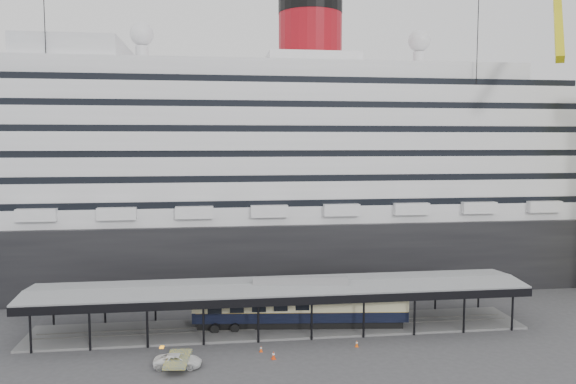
{
  "coord_description": "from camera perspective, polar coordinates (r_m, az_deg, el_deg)",
  "views": [
    {
      "loc": [
        -7.45,
        -57.24,
        21.44
      ],
      "look_at": [
        1.26,
        8.0,
        15.47
      ],
      "focal_mm": 35.0,
      "sensor_mm": 36.0,
      "label": 1
    }
  ],
  "objects": [
    {
      "name": "traffic_cone_mid",
      "position": [
        59.48,
        -2.76,
        -15.61
      ],
      "size": [
        0.37,
        0.37,
        0.66
      ],
      "rotation": [
        0.0,
        0.0,
        -0.1
      ],
      "color": "#FB4E0D",
      "rests_on": "ground"
    },
    {
      "name": "port_truck",
      "position": [
        56.62,
        -11.13,
        -16.48
      ],
      "size": [
        4.7,
        2.51,
        1.26
      ],
      "primitive_type": "imported",
      "rotation": [
        0.0,
        0.0,
        1.47
      ],
      "color": "white",
      "rests_on": "ground"
    },
    {
      "name": "traffic_cone_right",
      "position": [
        61.15,
        7.0,
        -15.02
      ],
      "size": [
        0.44,
        0.44,
        0.72
      ],
      "rotation": [
        0.0,
        0.0,
        -0.24
      ],
      "color": "#ED590D",
      "rests_on": "ground"
    },
    {
      "name": "ground",
      "position": [
        61.57,
        -0.18,
        -15.19
      ],
      "size": [
        200.0,
        200.0,
        0.0
      ],
      "primitive_type": "plane",
      "color": "#3B3B3E",
      "rests_on": "ground"
    },
    {
      "name": "traffic_cone_left",
      "position": [
        57.62,
        -1.48,
        -16.22
      ],
      "size": [
        0.51,
        0.51,
        0.82
      ],
      "rotation": [
        0.0,
        0.0,
        0.23
      ],
      "color": "#EA3B0D",
      "rests_on": "ground"
    },
    {
      "name": "platform_canopy",
      "position": [
        65.52,
        -0.76,
        -11.74
      ],
      "size": [
        56.0,
        9.18,
        5.3
      ],
      "color": "slate",
      "rests_on": "ground"
    },
    {
      "name": "cruise_ship",
      "position": [
        89.6,
        -2.8,
        3.2
      ],
      "size": [
        130.0,
        30.0,
        43.9
      ],
      "color": "black",
      "rests_on": "ground"
    },
    {
      "name": "pullman_carriage",
      "position": [
        65.67,
        1.25,
        -11.22
      ],
      "size": [
        24.62,
        5.78,
        23.98
      ],
      "rotation": [
        0.0,
        0.0,
        -0.11
      ],
      "color": "black",
      "rests_on": "ground"
    }
  ]
}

